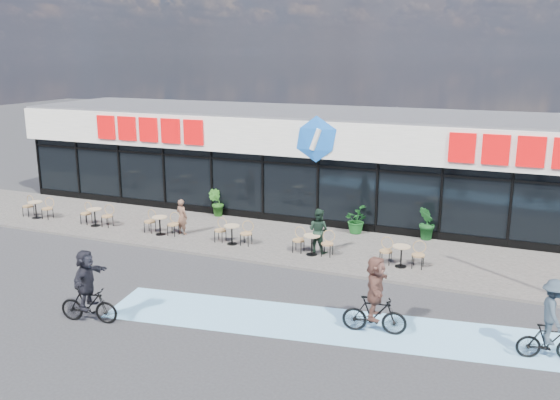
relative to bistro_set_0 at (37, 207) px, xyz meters
name	(u,v)px	position (x,y,z in m)	size (l,w,h in m)	color
ground	(246,286)	(11.83, -3.48, -0.56)	(120.00, 120.00, 0.00)	#28282B
sidewalk	(296,244)	(11.83, 1.02, -0.51)	(44.00, 5.00, 0.10)	#635E57
bike_lane	(356,328)	(15.83, -4.98, -0.55)	(14.00, 2.20, 0.01)	#78B8E2
building	(339,162)	(11.83, 6.45, 1.78)	(30.60, 6.57, 4.75)	black
bistro_set_0	(37,207)	(0.00, 0.00, 0.00)	(1.54, 0.62, 0.90)	tan
bistro_set_1	(96,215)	(3.21, 0.00, 0.00)	(1.54, 0.62, 0.90)	tan
bistro_set_2	(161,223)	(6.43, 0.00, 0.00)	(1.54, 0.62, 0.90)	tan
bistro_set_3	(233,232)	(9.64, 0.00, 0.00)	(1.54, 0.62, 0.90)	tan
bistro_set_4	(313,242)	(12.86, 0.00, 0.00)	(1.54, 0.62, 0.90)	tan
bistro_set_5	(402,253)	(16.07, 0.00, 0.00)	(1.54, 0.62, 0.90)	tan
potted_plant_left	(216,203)	(7.19, 3.24, 0.15)	(0.66, 0.53, 1.20)	#205217
potted_plant_mid	(355,220)	(13.58, 3.11, 0.09)	(0.99, 0.86, 1.10)	#164F1C
potted_plant_right	(427,223)	(16.40, 3.25, 0.22)	(0.74, 0.60, 1.35)	#154A1B
patron_left	(182,217)	(7.21, 0.32, 0.26)	(0.52, 0.34, 1.44)	brown
patron_right	(318,231)	(12.97, 0.29, 0.36)	(0.79, 0.62, 1.63)	black
cyclist_a	(375,298)	(16.34, -5.06, 0.43)	(1.74, 1.61, 2.13)	black
cyclist_b	(552,323)	(20.56, -4.84, 0.39)	(1.58, 1.14, 2.05)	black
cyclist_c	(87,289)	(8.98, -7.40, 0.41)	(1.72, 1.58, 2.08)	black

